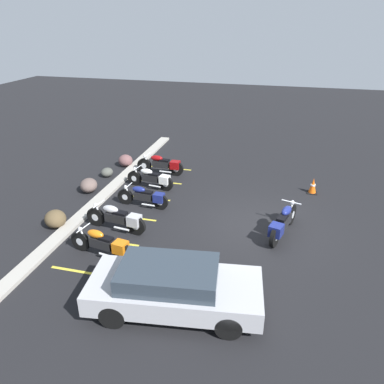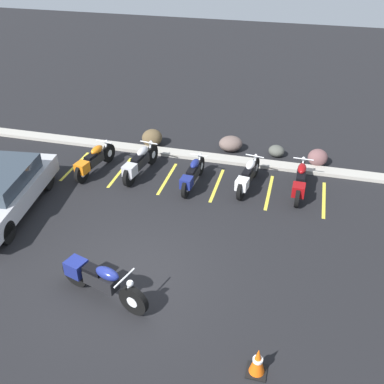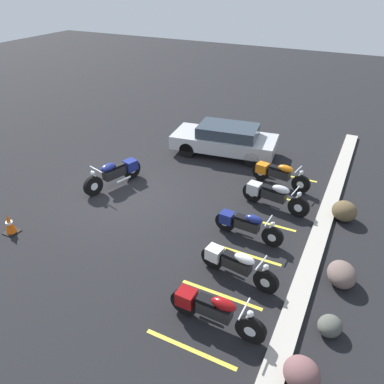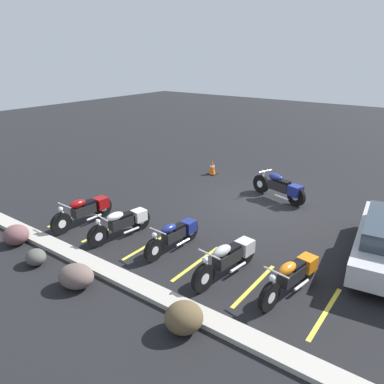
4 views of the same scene
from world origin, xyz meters
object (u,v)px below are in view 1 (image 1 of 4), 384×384
object	(u,v)px
landscape_rock_0	(55,219)
landscape_rock_3	(126,161)
car_silver	(173,287)
traffic_cone	(313,186)
landscape_rock_1	(89,185)
parked_bike_4	(162,165)
parked_bike_0	(104,244)
landscape_rock_2	(107,172)
motorcycle_navy_featured	(283,223)
parked_bike_2	(145,197)
parked_bike_3	(152,178)
parked_bike_1	(118,218)

from	to	relation	value
landscape_rock_0	landscape_rock_3	bearing A→B (deg)	-0.01
car_silver	traffic_cone	xyz separation A→B (m)	(8.02, -3.65, -0.37)
landscape_rock_1	landscape_rock_3	world-z (taller)	landscape_rock_3
parked_bike_4	car_silver	bearing A→B (deg)	111.90
landscape_rock_1	traffic_cone	world-z (taller)	traffic_cone
parked_bike_0	landscape_rock_2	bearing A→B (deg)	-54.85
motorcycle_navy_featured	landscape_rock_3	bearing A→B (deg)	75.26
parked_bike_2	parked_bike_3	distance (m)	1.76
parked_bike_1	traffic_cone	world-z (taller)	parked_bike_1
parked_bike_0	parked_bike_1	size ratio (longest dim) A/B	0.96
motorcycle_navy_featured	car_silver	bearing A→B (deg)	165.73
landscape_rock_1	traffic_cone	distance (m)	9.43
landscape_rock_0	traffic_cone	xyz separation A→B (m)	(5.16, -8.86, -0.01)
parked_bike_0	traffic_cone	world-z (taller)	parked_bike_0
parked_bike_4	landscape_rock_0	bearing A→B (deg)	71.05
traffic_cone	parked_bike_0	bearing A→B (deg)	135.07
motorcycle_navy_featured	landscape_rock_3	world-z (taller)	motorcycle_navy_featured
parked_bike_2	car_silver	distance (m)	5.75
landscape_rock_0	motorcycle_navy_featured	bearing A→B (deg)	-79.89
parked_bike_0	landscape_rock_1	bearing A→B (deg)	-46.48
landscape_rock_2	motorcycle_navy_featured	bearing A→B (deg)	-112.07
parked_bike_2	traffic_cone	distance (m)	7.00
parked_bike_4	traffic_cone	world-z (taller)	parked_bike_4
parked_bike_3	landscape_rock_2	size ratio (longest dim) A/B	3.75
parked_bike_0	motorcycle_navy_featured	bearing A→B (deg)	-143.79
parked_bike_0	car_silver	bearing A→B (deg)	158.98
parked_bike_1	landscape_rock_3	xyz separation A→B (m)	(5.76, 2.25, -0.19)
parked_bike_4	landscape_rock_2	bearing A→B (deg)	22.92
parked_bike_3	landscape_rock_2	bearing A→B (deg)	-7.20
parked_bike_1	parked_bike_4	xyz separation A→B (m)	(5.25, 0.16, -0.01)
landscape_rock_3	traffic_cone	bearing A→B (deg)	-95.97
parked_bike_0	landscape_rock_2	world-z (taller)	parked_bike_0
landscape_rock_2	traffic_cone	xyz separation A→B (m)	(0.52, -9.16, 0.10)
parked_bike_3	parked_bike_4	world-z (taller)	parked_bike_4
motorcycle_navy_featured	traffic_cone	size ratio (longest dim) A/B	3.58
car_silver	landscape_rock_1	bearing A→B (deg)	126.30
parked_bike_1	traffic_cone	xyz separation A→B (m)	(4.84, -6.61, -0.17)
parked_bike_2	car_silver	xyz separation A→B (m)	(-5.08, -2.70, 0.24)
motorcycle_navy_featured	parked_bike_3	size ratio (longest dim) A/B	1.09
parked_bike_2	landscape_rock_2	distance (m)	3.71
parked_bike_2	car_silver	size ratio (longest dim) A/B	0.47
landscape_rock_3	traffic_cone	xyz separation A→B (m)	(-0.93, -8.86, 0.02)
parked_bike_3	landscape_rock_0	world-z (taller)	parked_bike_3
landscape_rock_0	landscape_rock_3	size ratio (longest dim) A/B	1.09
parked_bike_4	landscape_rock_0	world-z (taller)	parked_bike_4
motorcycle_navy_featured	car_silver	world-z (taller)	car_silver
parked_bike_3	landscape_rock_3	world-z (taller)	parked_bike_3
landscape_rock_0	parked_bike_1	bearing A→B (deg)	-81.75
parked_bike_3	landscape_rock_3	size ratio (longest dim) A/B	3.04
parked_bike_1	parked_bike_2	bearing A→B (deg)	-89.81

